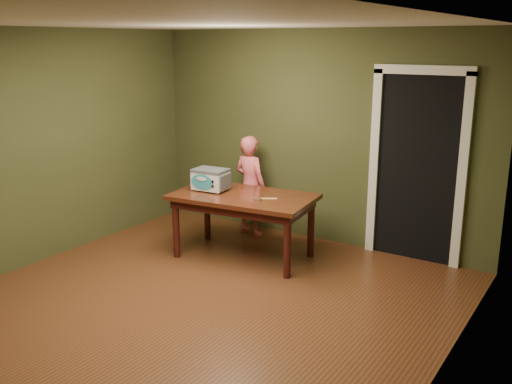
# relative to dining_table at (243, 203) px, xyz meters

# --- Properties ---
(floor) EXTENTS (5.00, 5.00, 0.00)m
(floor) POSITION_rel_dining_table_xyz_m (0.36, -1.45, -0.65)
(floor) COLOR brown
(floor) RESTS_ON ground
(room_shell) EXTENTS (4.52, 5.02, 2.61)m
(room_shell) POSITION_rel_dining_table_xyz_m (0.36, -1.45, 1.06)
(room_shell) COLOR #404525
(room_shell) RESTS_ON ground
(doorway) EXTENTS (1.10, 0.66, 2.25)m
(doorway) POSITION_rel_dining_table_xyz_m (1.66, 1.33, 0.41)
(doorway) COLOR black
(doorway) RESTS_ON ground
(dining_table) EXTENTS (1.70, 1.08, 0.75)m
(dining_table) POSITION_rel_dining_table_xyz_m (0.00, 0.00, 0.00)
(dining_table) COLOR #39190D
(dining_table) RESTS_ON floor
(toy_oven) EXTENTS (0.44, 0.32, 0.26)m
(toy_oven) POSITION_rel_dining_table_xyz_m (-0.44, -0.04, 0.24)
(toy_oven) COLOR #4C4F54
(toy_oven) RESTS_ON dining_table
(baking_pan) EXTENTS (0.10, 0.10, 0.02)m
(baking_pan) POSITION_rel_dining_table_xyz_m (0.26, -0.11, 0.11)
(baking_pan) COLOR silver
(baking_pan) RESTS_ON dining_table
(spatula) EXTENTS (0.17, 0.12, 0.01)m
(spatula) POSITION_rel_dining_table_xyz_m (0.34, 0.01, 0.10)
(spatula) COLOR #FFD06E
(spatula) RESTS_ON dining_table
(child) EXTENTS (0.52, 0.38, 1.30)m
(child) POSITION_rel_dining_table_xyz_m (-0.39, 0.73, -0.00)
(child) COLOR #E85F6B
(child) RESTS_ON floor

